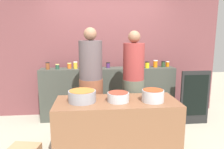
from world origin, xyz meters
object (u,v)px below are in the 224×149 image
Objects in this scene: preserve_jar_10 at (147,65)px; preserve_jar_12 at (163,64)px; preserve_jar_13 at (167,64)px; cooking_pot_center at (118,97)px; preserve_jar_6 at (95,65)px; preserve_jar_9 at (131,65)px; chalkboard_sign at (195,98)px; preserve_jar_2 at (69,66)px; preserve_jar_3 at (75,65)px; preserve_jar_0 at (48,66)px; cook_in_cap at (133,89)px; preserve_jar_5 at (88,65)px; cooking_pot_left at (82,96)px; cook_with_tongs at (91,89)px; preserve_jar_1 at (57,67)px; preserve_jar_7 at (108,65)px; preserve_jar_8 at (126,66)px; preserve_jar_11 at (155,64)px; cooking_pot_right at (153,96)px; preserve_jar_4 at (81,66)px.

preserve_jar_10 reaches higher than preserve_jar_12.
cooking_pot_center is (-1.23, -1.50, -0.23)m from preserve_jar_13.
preserve_jar_6 reaches higher than preserve_jar_9.
preserve_jar_6 is 0.13× the size of chalkboard_sign.
preserve_jar_3 reaches higher than preserve_jar_2.
cooking_pot_center is (1.19, -1.38, -0.24)m from preserve_jar_0.
preserve_jar_0 is 1.05× the size of preserve_jar_9.
cook_in_cap reaches higher than preserve_jar_6.
preserve_jar_5 is 0.15m from preserve_jar_6.
preserve_jar_10 is 1.18× the size of preserve_jar_13.
preserve_jar_12 reaches higher than cooking_pot_left.
cook_with_tongs is at bearing -85.67° from preserve_jar_5.
chalkboard_sign is at bearing -12.08° from preserve_jar_3.
preserve_jar_3 is at bearing 179.09° from preserve_jar_6.
preserve_jar_7 reaches higher than preserve_jar_1.
preserve_jar_6 is 1.05× the size of preserve_jar_9.
preserve_jar_3 is at bearing 178.11° from preserve_jar_8.
preserve_jar_0 is 1.40× the size of preserve_jar_1.
cook_with_tongs is at bearing -136.67° from preserve_jar_9.
cooking_pot_right is (-0.49, -1.50, -0.23)m from preserve_jar_11.
preserve_jar_13 is at bearing 16.30° from preserve_jar_10.
preserve_jar_6 is 1.66m from cooking_pot_right.
preserve_jar_0 is 1.54m from preserve_jar_8.
preserve_jar_5 is 1.39m from preserve_jar_11.
preserve_jar_1 is at bearing -158.98° from preserve_jar_2.
preserve_jar_11 is at bearing -170.30° from preserve_jar_13.
preserve_jar_5 is 0.48× the size of cooking_pot_center.
preserve_jar_10 reaches higher than preserve_jar_7.
preserve_jar_13 is at bearing 3.18° from preserve_jar_6.
preserve_jar_13 is 0.06× the size of cook_in_cap.
cooking_pot_right reaches higher than cooking_pot_center.
preserve_jar_13 is (2.24, 0.11, 0.01)m from preserve_jar_1.
preserve_jar_3 is 1.01× the size of preserve_jar_6.
preserve_jar_8 is 0.90m from preserve_jar_13.
preserve_jar_8 is 0.83× the size of preserve_jar_12.
preserve_jar_3 is at bearing 167.92° from chalkboard_sign.
cook_in_cap is at bearing 101.81° from cooking_pot_right.
preserve_jar_5 is at bearing 0.93° from preserve_jar_4.
preserve_jar_13 is 0.88m from chalkboard_sign.
preserve_jar_9 is at bearing -2.89° from preserve_jar_3.
preserve_jar_12 is at bearing -0.46° from preserve_jar_7.
preserve_jar_10 is 0.34× the size of cooking_pot_left.
preserve_jar_12 is at bearing 1.94° from preserve_jar_0.
preserve_jar_5 reaches higher than preserve_jar_1.
preserve_jar_4 is at bearing 103.17° from cook_with_tongs.
preserve_jar_7 is 0.98m from cook_with_tongs.
preserve_jar_3 is 0.39m from preserve_jar_6.
preserve_jar_11 is 0.08× the size of cook_in_cap.
cook_in_cap is (0.82, 0.57, -0.08)m from cooking_pot_left.
preserve_jar_1 is 0.81× the size of preserve_jar_12.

